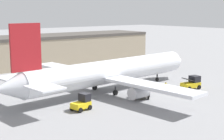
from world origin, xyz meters
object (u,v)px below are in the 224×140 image
baggage_tug (144,91)px  belt_loader_truck (192,83)px  airplane (108,72)px  ground_crew_worker (166,86)px  pushback_tug (82,103)px

baggage_tug → belt_loader_truck: baggage_tug is taller
airplane → belt_loader_truck: bearing=-34.8°
airplane → baggage_tug: (2.08, -6.62, -2.35)m
airplane → ground_crew_worker: size_ratio=25.40×
ground_crew_worker → baggage_tug: 6.08m
airplane → baggage_tug: 7.33m
pushback_tug → baggage_tug: bearing=-12.1°
ground_crew_worker → belt_loader_truck: belt_loader_truck is taller
belt_loader_truck → pushback_tug: belt_loader_truck is taller
airplane → pushback_tug: size_ratio=14.70×
belt_loader_truck → pushback_tug: 22.46m
ground_crew_worker → baggage_tug: bearing=-148.7°
ground_crew_worker → belt_loader_truck: bearing=4.4°
baggage_tug → airplane: bearing=65.7°
ground_crew_worker → belt_loader_truck: 5.19m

